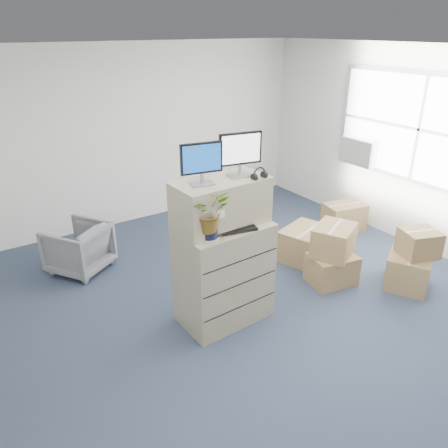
{
  "coord_description": "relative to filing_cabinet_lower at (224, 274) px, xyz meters",
  "views": [
    {
      "loc": [
        -2.62,
        -2.99,
        3.0
      ],
      "look_at": [
        -0.36,
        0.4,
        1.14
      ],
      "focal_mm": 35.0,
      "sensor_mm": 36.0,
      "label": 1
    }
  ],
  "objects": [
    {
      "name": "filing_cabinet_upper",
      "position": [
        -0.0,
        0.05,
        0.81
      ],
      "size": [
        0.99,
        0.52,
        0.48
      ],
      "primitive_type": "cube",
      "rotation": [
        0.0,
        0.0,
        0.04
      ],
      "color": "tan",
      "rests_on": "filing_cabinet_lower"
    },
    {
      "name": "water_bottle",
      "position": [
        0.04,
        0.03,
        0.71
      ],
      "size": [
        0.08,
        0.08,
        0.29
      ],
      "primitive_type": "cylinder",
      "color": "gray",
      "rests_on": "filing_cabinet_lower"
    },
    {
      "name": "mouse",
      "position": [
        0.31,
        -0.06,
        0.58
      ],
      "size": [
        0.11,
        0.07,
        0.04
      ],
      "primitive_type": "ellipsoid",
      "rotation": [
        0.0,
        0.0,
        0.03
      ],
      "color": "silver",
      "rests_on": "filing_cabinet_lower"
    },
    {
      "name": "window",
      "position": [
        3.32,
        0.12,
        1.14
      ],
      "size": [
        0.07,
        2.72,
        1.52
      ],
      "color": "gray",
      "rests_on": "wall_right"
    },
    {
      "name": "phone_dock",
      "position": [
        -0.01,
        0.07,
        0.61
      ],
      "size": [
        0.07,
        0.06,
        0.15
      ],
      "rotation": [
        0.0,
        0.0,
        0.04
      ],
      "color": "silver",
      "rests_on": "filing_cabinet_lower"
    },
    {
      "name": "monitor_right",
      "position": [
        0.22,
        0.05,
        1.3
      ],
      "size": [
        0.45,
        0.21,
        0.45
      ],
      "rotation": [
        0.0,
        0.0,
        -0.19
      ],
      "color": "#99999E",
      "rests_on": "filing_cabinet_upper"
    },
    {
      "name": "headphones",
      "position": [
        0.34,
        -0.12,
        1.09
      ],
      "size": [
        0.15,
        0.02,
        0.15
      ],
      "primitive_type": "torus",
      "rotation": [
        1.57,
        0.0,
        0.04
      ],
      "color": "black",
      "rests_on": "filing_cabinet_upper"
    },
    {
      "name": "ground",
      "position": [
        0.37,
        -0.38,
        -0.56
      ],
      "size": [
        7.0,
        7.0,
        0.0
      ],
      "primitive_type": "plane",
      "color": "#243041",
      "rests_on": "ground"
    },
    {
      "name": "ac_unit",
      "position": [
        3.24,
        1.02,
        0.64
      ],
      "size": [
        0.24,
        0.6,
        0.4
      ],
      "primitive_type": "cube",
      "color": "silver",
      "rests_on": "wall_right"
    },
    {
      "name": "monitor_left",
      "position": [
        -0.23,
        0.04,
        1.28
      ],
      "size": [
        0.41,
        0.19,
        0.41
      ],
      "rotation": [
        0.0,
        0.0,
        -0.18
      ],
      "color": "#99999E",
      "rests_on": "filing_cabinet_upper"
    },
    {
      "name": "filing_cabinet_lower",
      "position": [
        0.0,
        0.0,
        0.0
      ],
      "size": [
        0.99,
        0.63,
        1.13
      ],
      "primitive_type": "cube",
      "rotation": [
        0.0,
        0.0,
        0.04
      ],
      "color": "tan",
      "rests_on": "ground"
    },
    {
      "name": "potted_plant",
      "position": [
        -0.28,
        -0.16,
        0.8
      ],
      "size": [
        0.46,
        0.49,
        0.41
      ],
      "rotation": [
        0.0,
        0.0,
        0.04
      ],
      "color": "#A4C09B",
      "rests_on": "filing_cabinet_lower"
    },
    {
      "name": "external_drive",
      "position": [
        0.36,
        0.11,
        0.6
      ],
      "size": [
        0.24,
        0.2,
        0.06
      ],
      "primitive_type": "cube",
      "rotation": [
        0.0,
        0.0,
        -0.22
      ],
      "color": "black",
      "rests_on": "filing_cabinet_lower"
    },
    {
      "name": "office_chair",
      "position": [
        -1.02,
        1.94,
        -0.21
      ],
      "size": [
        0.93,
        0.92,
        0.71
      ],
      "primitive_type": "imported",
      "rotation": [
        0.0,
        0.0,
        3.72
      ],
      "color": "slate",
      "rests_on": "ground"
    },
    {
      "name": "cardboard_boxes",
      "position": [
        2.01,
        0.05,
        -0.27
      ],
      "size": [
        1.99,
        2.2,
        0.77
      ],
      "color": "olive",
      "rests_on": "ground"
    },
    {
      "name": "tissue_box",
      "position": [
        0.29,
        0.09,
        0.68
      ],
      "size": [
        0.32,
        0.22,
        0.11
      ],
      "primitive_type": "cube",
      "rotation": [
        0.0,
        0.0,
        -0.31
      ],
      "color": "#3A6BC6",
      "rests_on": "external_drive"
    },
    {
      "name": "wall_back",
      "position": [
        0.37,
        3.13,
        0.84
      ],
      "size": [
        6.0,
        0.02,
        2.8
      ],
      "primitive_type": "cube",
      "color": "silver",
      "rests_on": "ground"
    },
    {
      "name": "keyboard",
      "position": [
        -0.01,
        -0.11,
        0.58
      ],
      "size": [
        0.57,
        0.33,
        0.03
      ],
      "primitive_type": "cube",
      "rotation": [
        0.0,
        0.0,
        -0.21
      ],
      "color": "black",
      "rests_on": "filing_cabinet_lower"
    }
  ]
}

